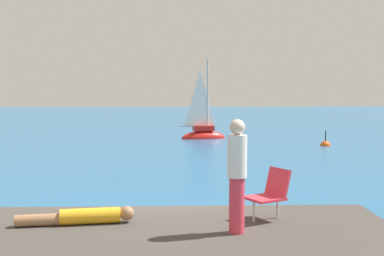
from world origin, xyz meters
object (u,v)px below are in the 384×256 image
(person_sunbather, at_px, (82,217))
(marker_buoy, at_px, (325,146))
(sailboat_near, at_px, (203,134))
(person_standing, at_px, (237,173))
(beach_chair, at_px, (270,192))

(person_sunbather, relative_size, marker_buoy, 1.56)
(sailboat_near, relative_size, marker_buoy, 4.90)
(person_standing, height_order, marker_buoy, person_standing)
(person_sunbather, distance_m, marker_buoy, 21.98)
(person_sunbather, bearing_deg, marker_buoy, -124.01)
(person_sunbather, height_order, beach_chair, beach_chair)
(person_standing, bearing_deg, person_sunbather, -92.70)
(marker_buoy, bearing_deg, person_sunbather, -118.27)
(sailboat_near, relative_size, person_sunbather, 3.14)
(sailboat_near, height_order, person_sunbather, sailboat_near)
(sailboat_near, distance_m, person_sunbather, 24.28)
(beach_chair, distance_m, marker_buoy, 20.70)
(sailboat_near, relative_size, beach_chair, 6.94)
(sailboat_near, height_order, beach_chair, sailboat_near)
(sailboat_near, xyz_separation_m, beach_chair, (-1.08, -23.84, 1.23))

